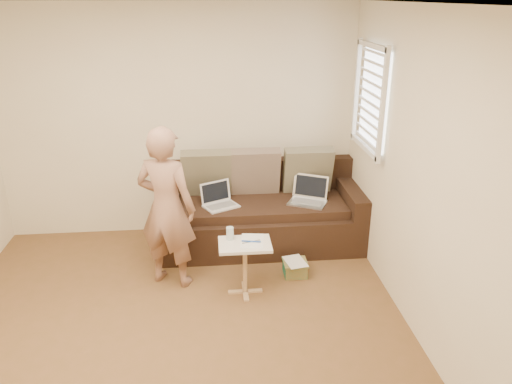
% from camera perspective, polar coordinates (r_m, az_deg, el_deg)
% --- Properties ---
extents(floor, '(4.50, 4.50, 0.00)m').
position_cam_1_polar(floor, '(4.22, -9.45, -17.54)').
color(floor, brown).
rests_on(floor, ground).
extents(ceiling, '(4.50, 4.50, 0.00)m').
position_cam_1_polar(ceiling, '(3.28, -12.41, 20.37)').
color(ceiling, white).
rests_on(ceiling, wall_back).
extents(wall_back, '(4.00, 0.00, 4.00)m').
position_cam_1_polar(wall_back, '(5.68, -8.97, 7.77)').
color(wall_back, beige).
rests_on(wall_back, ground).
extents(wall_right, '(0.00, 4.50, 4.50)m').
position_cam_1_polar(wall_right, '(3.90, 19.94, 0.10)').
color(wall_right, beige).
rests_on(wall_right, ground).
extents(window_blinds, '(0.12, 0.88, 1.08)m').
position_cam_1_polar(window_blinds, '(5.11, 13.05, 10.51)').
color(window_blinds, white).
rests_on(window_blinds, wall_right).
extents(sofa, '(2.20, 0.95, 0.85)m').
position_cam_1_polar(sofa, '(5.54, 0.65, -1.93)').
color(sofa, black).
rests_on(sofa, ground).
extents(pillow_left, '(0.55, 0.29, 0.57)m').
position_cam_1_polar(pillow_left, '(5.57, -5.72, 2.17)').
color(pillow_left, '#68604D').
rests_on(pillow_left, sofa).
extents(pillow_mid, '(0.55, 0.27, 0.57)m').
position_cam_1_polar(pillow_mid, '(5.59, -0.07, 2.34)').
color(pillow_mid, brown).
rests_on(pillow_mid, sofa).
extents(pillow_right, '(0.55, 0.28, 0.57)m').
position_cam_1_polar(pillow_right, '(5.67, 5.99, 2.50)').
color(pillow_right, '#68604D').
rests_on(pillow_right, sofa).
extents(laptop_silver, '(0.48, 0.43, 0.26)m').
position_cam_1_polar(laptop_silver, '(5.46, 5.93, -1.30)').
color(laptop_silver, '#B7BABC').
rests_on(laptop_silver, sofa).
extents(laptop_white, '(0.43, 0.39, 0.26)m').
position_cam_1_polar(laptop_white, '(5.35, -4.03, -1.73)').
color(laptop_white, white).
rests_on(laptop_white, sofa).
extents(person, '(0.69, 0.59, 1.59)m').
position_cam_1_polar(person, '(4.71, -10.26, -1.80)').
color(person, '#8A594B').
rests_on(person, ground).
extents(side_table, '(0.48, 0.34, 0.53)m').
position_cam_1_polar(side_table, '(4.70, -1.27, -8.77)').
color(side_table, silver).
rests_on(side_table, ground).
extents(drinking_glass, '(0.07, 0.07, 0.12)m').
position_cam_1_polar(drinking_glass, '(4.62, -3.02, -4.79)').
color(drinking_glass, silver).
rests_on(drinking_glass, side_table).
extents(scissors, '(0.19, 0.13, 0.02)m').
position_cam_1_polar(scissors, '(4.58, -0.56, -5.73)').
color(scissors, silver).
rests_on(scissors, side_table).
extents(paper_on_table, '(0.25, 0.33, 0.00)m').
position_cam_1_polar(paper_on_table, '(4.60, -0.44, -5.67)').
color(paper_on_table, white).
rests_on(paper_on_table, side_table).
extents(striped_box, '(0.24, 0.24, 0.15)m').
position_cam_1_polar(striped_box, '(5.09, 4.52, -8.71)').
color(striped_box, '#C5681D').
rests_on(striped_box, ground).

